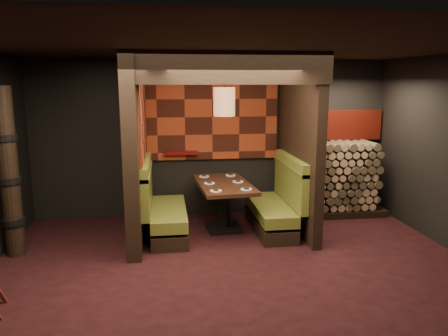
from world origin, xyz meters
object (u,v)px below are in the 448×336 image
booth_bench_right (276,206)px  firewood_stack (338,179)px  dining_table (224,197)px  totem_column (9,174)px  booth_bench_left (162,211)px  pendant_lamp (224,102)px

booth_bench_right → firewood_stack: size_ratio=0.92×
dining_table → totem_column: bearing=-168.0°
booth_bench_right → dining_table: size_ratio=1.00×
firewood_stack → booth_bench_left: bearing=-167.8°
booth_bench_left → dining_table: booth_bench_left is taller
booth_bench_left → booth_bench_right: (1.89, 0.00, 0.00)m
firewood_stack → booth_bench_right: bearing=-152.7°
booth_bench_left → pendant_lamp: size_ratio=1.70×
pendant_lamp → firewood_stack: bearing=16.1°
dining_table → booth_bench_left: bearing=-173.9°
firewood_stack → dining_table: bearing=-165.1°
booth_bench_right → firewood_stack: firewood_stack is taller
totem_column → firewood_stack: bearing=13.2°
booth_bench_right → totem_column: size_ratio=0.67×
booth_bench_left → totem_column: bearing=-165.2°
booth_bench_left → firewood_stack: 3.33m
booth_bench_right → firewood_stack: 1.55m
dining_table → firewood_stack: (2.23, 0.59, 0.11)m
dining_table → firewood_stack: firewood_stack is taller
booth_bench_right → firewood_stack: bearing=27.3°
booth_bench_left → firewood_stack: bearing=12.2°
firewood_stack → totem_column: bearing=-166.8°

